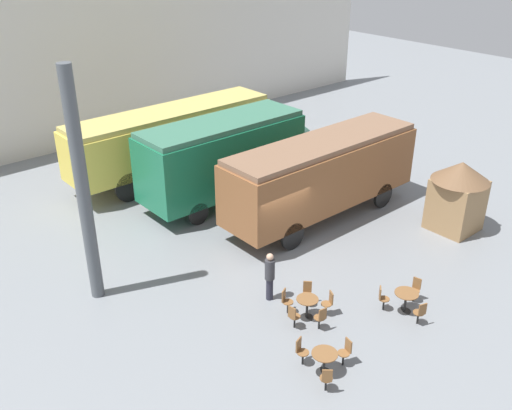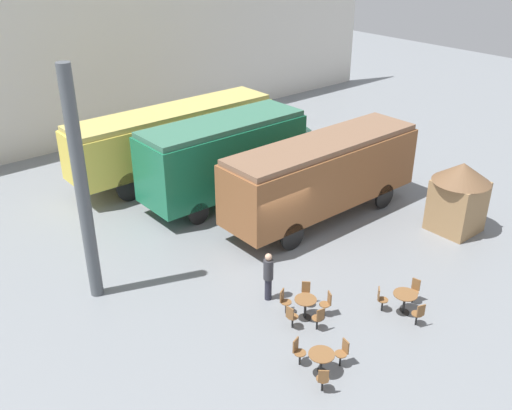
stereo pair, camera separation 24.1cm
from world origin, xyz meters
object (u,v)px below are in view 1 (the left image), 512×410
(cafe_table_near, at_px, (406,297))
(cafe_table_far, at_px, (324,358))
(streamlined_locomotive, at_px, (234,152))
(ticket_kiosk, at_px, (458,192))
(cafe_table_mid, at_px, (307,304))
(passenger_coach_wooden, at_px, (322,172))
(visitor_person, at_px, (270,275))
(cafe_chair_0, at_px, (420,312))
(passenger_coach_vintage, at_px, (172,135))

(cafe_table_near, relative_size, cafe_table_far, 1.04)
(streamlined_locomotive, height_order, ticket_kiosk, streamlined_locomotive)
(cafe_table_mid, height_order, ticket_kiosk, ticket_kiosk)
(passenger_coach_wooden, xyz_separation_m, visitor_person, (-5.71, -3.07, -1.13))
(cafe_chair_0, relative_size, visitor_person, 0.48)
(passenger_coach_vintage, relative_size, cafe_chair_0, 12.30)
(cafe_table_near, height_order, visitor_person, visitor_person)
(cafe_table_near, bearing_deg, passenger_coach_wooden, 66.84)
(passenger_coach_wooden, height_order, visitor_person, passenger_coach_wooden)
(cafe_table_near, height_order, ticket_kiosk, ticket_kiosk)
(visitor_person, bearing_deg, cafe_table_mid, -81.79)
(visitor_person, bearing_deg, passenger_coach_wooden, 28.26)
(cafe_table_mid, relative_size, ticket_kiosk, 0.25)
(passenger_coach_vintage, xyz_separation_m, cafe_table_mid, (-3.18, -12.57, -1.60))
(passenger_coach_vintage, relative_size, ticket_kiosk, 3.57)
(cafe_table_near, bearing_deg, cafe_table_far, -176.86)
(cafe_table_mid, bearing_deg, passenger_coach_vintage, 75.82)
(passenger_coach_wooden, xyz_separation_m, cafe_chair_0, (-3.03, -7.24, -1.61))
(streamlined_locomotive, distance_m, passenger_coach_wooden, 4.38)
(streamlined_locomotive, bearing_deg, cafe_table_near, -97.29)
(cafe_table_far, bearing_deg, passenger_coach_vintage, 72.56)
(cafe_table_mid, distance_m, visitor_person, 1.64)
(cafe_table_far, bearing_deg, passenger_coach_wooden, 44.25)
(passenger_coach_vintage, relative_size, cafe_table_near, 13.60)
(streamlined_locomotive, relative_size, passenger_coach_wooden, 1.01)
(cafe_table_near, relative_size, ticket_kiosk, 0.26)
(cafe_table_mid, relative_size, cafe_table_far, 0.99)
(visitor_person, bearing_deg, ticket_kiosk, -8.03)
(passenger_coach_vintage, distance_m, cafe_table_mid, 13.07)
(passenger_coach_vintage, relative_size, visitor_person, 5.95)
(ticket_kiosk, bearing_deg, passenger_coach_vintage, 115.12)
(cafe_table_far, relative_size, visitor_person, 0.42)
(streamlined_locomotive, relative_size, cafe_table_far, 12.54)
(passenger_coach_wooden, distance_m, ticket_kiosk, 5.59)
(cafe_table_far, bearing_deg, ticket_kiosk, 12.90)
(streamlined_locomotive, height_order, cafe_table_mid, streamlined_locomotive)
(cafe_chair_0, height_order, visitor_person, visitor_person)
(cafe_table_near, distance_m, ticket_kiosk, 6.70)
(cafe_table_mid, relative_size, cafe_chair_0, 0.86)
(streamlined_locomotive, relative_size, cafe_table_mid, 12.65)
(visitor_person, bearing_deg, cafe_table_far, -108.24)
(passenger_coach_vintage, distance_m, streamlined_locomotive, 3.90)
(streamlined_locomotive, bearing_deg, cafe_table_mid, -114.82)
(cafe_chair_0, distance_m, ticket_kiosk, 7.19)
(passenger_coach_vintage, distance_m, cafe_table_near, 14.55)
(streamlined_locomotive, xyz_separation_m, cafe_table_near, (-1.36, -10.65, -1.61))
(passenger_coach_wooden, xyz_separation_m, cafe_table_far, (-6.92, -6.74, -1.58))
(cafe_chair_0, bearing_deg, cafe_table_near, 0.00)
(cafe_chair_0, distance_m, visitor_person, 4.98)
(cafe_table_far, xyz_separation_m, visitor_person, (1.21, 3.67, 0.45))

